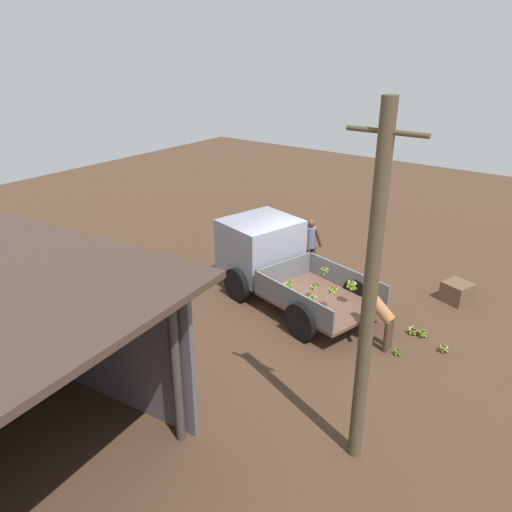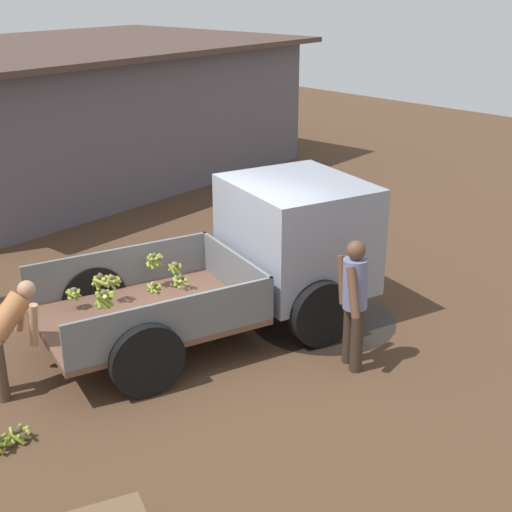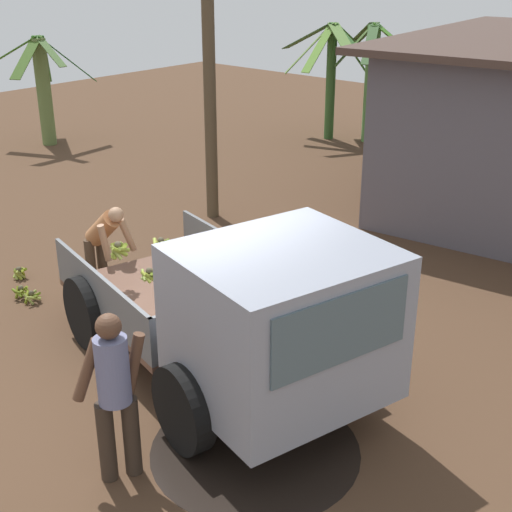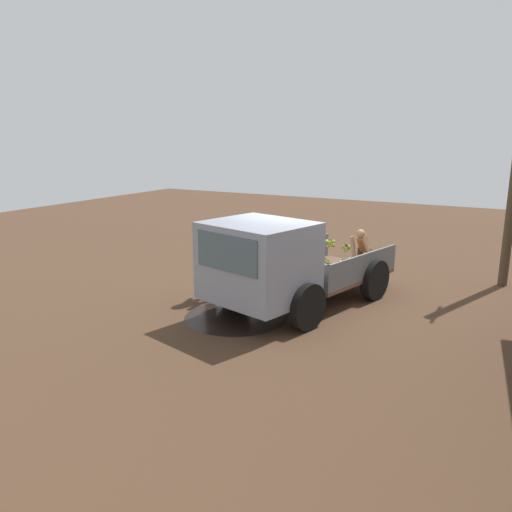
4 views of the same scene
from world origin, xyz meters
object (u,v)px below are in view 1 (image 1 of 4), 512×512
Objects in this scene: person_worker_loading at (382,317)px; banana_bunch_on_ground_0 at (413,330)px; person_foreground_visitor at (310,244)px; banana_bunch_on_ground_2 at (398,351)px; utility_pole at (370,299)px; banana_bunch_on_ground_1 at (423,333)px; banana_bunch_on_ground_3 at (444,348)px; wooden_crate_0 at (457,292)px; cargo_truck at (270,256)px.

person_worker_loading is 5.07× the size of banana_bunch_on_ground_0.
person_worker_loading is 1.27m from banana_bunch_on_ground_0.
person_foreground_visitor is 4.65m from banana_bunch_on_ground_2.
person_worker_loading is (1.00, -3.24, -2.18)m from utility_pole.
banana_bunch_on_ground_2 is at bearing -6.20° from person_foreground_visitor.
banana_bunch_on_ground_1 is 0.69m from banana_bunch_on_ground_3.
person_worker_loading is at bearing 76.75° from wooden_crate_0.
banana_bunch_on_ground_0 is (0.57, -4.23, -2.86)m from utility_pole.
person_foreground_visitor is 8.02× the size of banana_bunch_on_ground_3.
utility_pole is 27.46× the size of banana_bunch_on_ground_3.
banana_bunch_on_ground_2 is (0.51, -3.18, -2.86)m from utility_pole.
person_worker_loading is 6.49× the size of banana_bunch_on_ground_2.
person_foreground_visitor is 4.12m from banana_bunch_on_ground_0.
banana_bunch_on_ground_0 is 2.31m from wooden_crate_0.
banana_bunch_on_ground_1 reaches higher than banana_bunch_on_ground_0.
cargo_truck is 5.10m from wooden_crate_0.
wooden_crate_0 reaches higher than banana_bunch_on_ground_1.
banana_bunch_on_ground_3 is 2.65m from wooden_crate_0.
cargo_truck is 22.88× the size of banana_bunch_on_ground_3.
wooden_crate_0 is at bearing -135.97° from cargo_truck.
banana_bunch_on_ground_3 is at bearing -136.78° from banana_bunch_on_ground_2.
banana_bunch_on_ground_0 is 0.40× the size of wooden_crate_0.
utility_pole is 4.84m from banana_bunch_on_ground_3.
cargo_truck reaches higher than person_worker_loading.
wooden_crate_0 is (-0.10, -2.26, 0.16)m from banana_bunch_on_ground_1.
utility_pole is at bearing -25.60° from person_foreground_visitor.
wooden_crate_0 is (0.50, -2.60, 0.16)m from banana_bunch_on_ground_3.
wooden_crate_0 is (0.24, -6.51, -2.69)m from utility_pole.
utility_pole is at bearing 103.52° from person_worker_loading.
person_worker_loading is at bearing -72.81° from utility_pole.
wooden_crate_0 is at bearing -98.34° from banana_bunch_on_ground_0.
cargo_truck is at bearing -15.69° from person_worker_loading.
cargo_truck is at bearing -41.04° from utility_pole.
banana_bunch_on_ground_0 is at bearing -20.99° from banana_bunch_on_ground_3.
utility_pole is 4.39× the size of person_worker_loading.
person_foreground_visitor is 8.32× the size of banana_bunch_on_ground_2.
person_worker_loading is 1.58m from banana_bunch_on_ground_3.
utility_pole is 7.43m from person_foreground_visitor.
person_worker_loading reaches higher than banana_bunch_on_ground_3.
banana_bunch_on_ground_0 is 1.05m from banana_bunch_on_ground_2.
utility_pole is at bearing 92.07° from wooden_crate_0.
wooden_crate_0 is (-0.33, -2.28, 0.17)m from banana_bunch_on_ground_0.
person_foreground_visitor is 4.33m from banana_bunch_on_ground_1.
cargo_truck is at bearing -1.24° from banana_bunch_on_ground_3.
banana_bunch_on_ground_1 is at bearing 7.32° from person_foreground_visitor.
wooden_crate_0 reaches higher than banana_bunch_on_ground_3.
person_worker_loading reaches higher than banana_bunch_on_ground_2.
banana_bunch_on_ground_0 is (-3.76, 1.46, -0.84)m from person_foreground_visitor.
utility_pole reaches higher than banana_bunch_on_ground_2.
banana_bunch_on_ground_3 is (-4.59, 1.78, -0.84)m from person_foreground_visitor.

